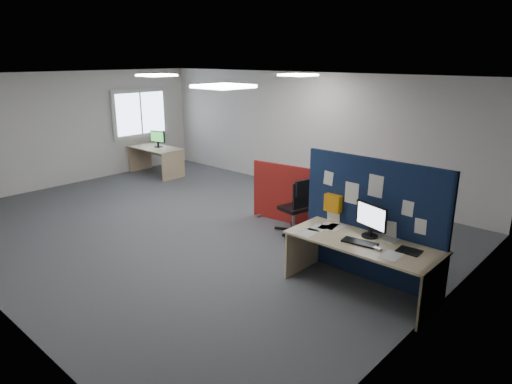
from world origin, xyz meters
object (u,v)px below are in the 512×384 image
Objects in this scene: main_desk at (364,251)px; monitor_main at (371,219)px; red_divider at (287,195)px; navy_divider at (371,221)px; second_desk at (157,154)px; office_chair at (298,203)px; monitor_second at (158,138)px.

monitor_main reaches higher than main_desk.
monitor_main is at bearing -34.02° from red_divider.
red_divider is (-2.30, 1.02, -0.33)m from navy_divider.
monitor_main is (-0.01, 0.13, 0.41)m from main_desk.
second_desk is (-4.85, 0.55, 0.01)m from red_divider.
monitor_main is 0.51× the size of office_chair.
navy_divider is at bearing -12.40° from second_desk.
second_desk is at bearing -178.16° from office_chair.
navy_divider reaches higher than main_desk.
monitor_second is (-7.25, 1.97, 0.39)m from main_desk.
monitor_main is 7.47m from monitor_second.
navy_divider reaches higher than monitor_second.
office_chair is (5.37, -0.89, 0.02)m from second_desk.
red_divider is 0.96× the size of second_desk.
red_divider reaches higher than office_chair.
monitor_second is 0.47× the size of office_chair.
red_divider is at bearing 156.11° from navy_divider.
second_desk is at bearing -177.82° from monitor_main.
second_desk is at bearing -112.82° from monitor_second.
navy_divider is 1.93m from office_chair.
monitor_second is at bearing -178.70° from office_chair.
second_desk is 1.54× the size of office_chair.
main_desk and second_desk have the same top height.
navy_divider reaches higher than red_divider.
monitor_second is at bearing 166.09° from red_divider.
second_desk is (-7.14, 1.57, -0.32)m from navy_divider.
main_desk is 2.16m from office_chair.
monitor_second reaches higher than main_desk.
monitor_main is at bearing -14.32° from office_chair.
second_desk is (-7.26, 1.92, -0.02)m from main_desk.
red_divider reaches higher than second_desk.
monitor_main reaches higher than monitor_second.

